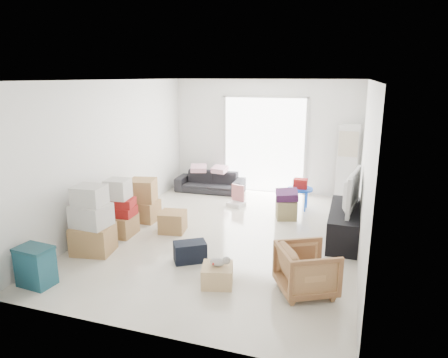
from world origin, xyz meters
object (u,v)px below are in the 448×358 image
storage_bins (36,266)px  ottoman (286,209)px  armchair (307,267)px  ac_tower (347,164)px  television (345,205)px  kids_table (300,188)px  tv_console (344,224)px  wood_crate (217,275)px  sofa (210,179)px

storage_bins → ottoman: 4.61m
armchair → ottoman: armchair is taller
ac_tower → television: 2.23m
storage_bins → kids_table: 5.26m
tv_console → wood_crate: 2.69m
kids_table → wood_crate: kids_table is taller
ottoman → kids_table: kids_table is taller
television → kids_table: 1.69m
television → storage_bins: television is taller
ottoman → kids_table: (0.17, 0.67, 0.28)m
storage_bins → kids_table: (2.95, 4.34, 0.20)m
ac_tower → kids_table: ac_tower is taller
storage_bins → ottoman: (2.78, 3.67, -0.08)m
ac_tower → tv_console: (0.05, -2.21, -0.60)m
storage_bins → sofa: bearing=82.3°
storage_bins → wood_crate: storage_bins is taller
kids_table → television: bearing=-55.7°
wood_crate → kids_table: bearing=80.1°
storage_bins → tv_console: bearing=37.1°
tv_console → wood_crate: size_ratio=3.97×
ac_tower → kids_table: bearing=-137.6°
ac_tower → ottoman: size_ratio=4.52×
armchair → storage_bins: 3.62m
tv_console → television: size_ratio=1.41×
ac_tower → armchair: ac_tower is taller
tv_console → storage_bins: 4.89m
tv_console → wood_crate: tv_console is taller
sofa → armchair: size_ratio=2.34×
ac_tower → kids_table: (-0.90, -0.82, -0.40)m
sofa → wood_crate: 4.55m
tv_console → television: bearing=0.0°
tv_console → sofa: 3.82m
ac_tower → ottoman: bearing=-125.7°
tv_console → television: television is taller
kids_table → sofa: bearing=163.6°
kids_table → tv_console: bearing=-55.7°
television → wood_crate: television is taller
tv_console → armchair: armchair is taller
tv_console → sofa: bearing=147.4°
tv_console → armchair: 2.05m
tv_console → armchair: (-0.40, -2.01, 0.08)m
television → ottoman: television is taller
ottoman → kids_table: 0.75m
ac_tower → storage_bins: size_ratio=3.17×
armchair → kids_table: armchair is taller
sofa → storage_bins: bearing=-100.3°
television → sofa: (-3.22, 2.06, -0.30)m
tv_console → storage_bins: size_ratio=2.97×
sofa → ottoman: sofa is taller
ac_tower → wood_crate: ac_tower is taller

